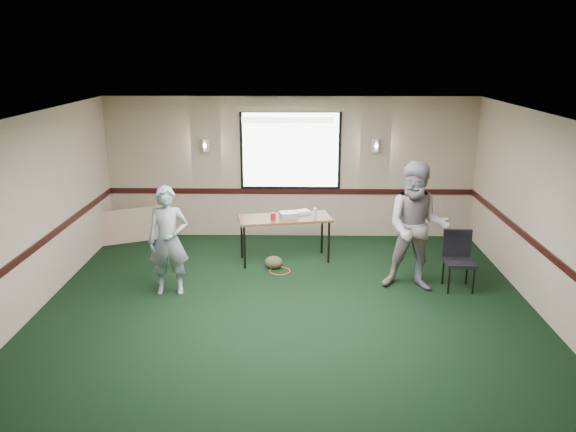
{
  "coord_description": "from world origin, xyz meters",
  "views": [
    {
      "loc": [
        0.14,
        -6.51,
        3.52
      ],
      "look_at": [
        0.0,
        1.3,
        1.2
      ],
      "focal_mm": 35.0,
      "sensor_mm": 36.0,
      "label": 1
    }
  ],
  "objects_px": {
    "conference_chair": "(458,255)",
    "person_left": "(168,241)",
    "folding_table": "(285,221)",
    "projector": "(289,215)",
    "person_right": "(417,227)"
  },
  "relations": [
    {
      "from": "conference_chair",
      "to": "person_left",
      "type": "relative_size",
      "value": 0.54
    },
    {
      "from": "folding_table",
      "to": "projector",
      "type": "distance_m",
      "value": 0.13
    },
    {
      "from": "projector",
      "to": "conference_chair",
      "type": "relative_size",
      "value": 0.33
    },
    {
      "from": "projector",
      "to": "person_right",
      "type": "relative_size",
      "value": 0.15
    },
    {
      "from": "projector",
      "to": "person_left",
      "type": "height_order",
      "value": "person_left"
    },
    {
      "from": "projector",
      "to": "person_left",
      "type": "bearing_deg",
      "value": -157.66
    },
    {
      "from": "projector",
      "to": "conference_chair",
      "type": "distance_m",
      "value": 2.83
    },
    {
      "from": "person_left",
      "to": "person_right",
      "type": "xyz_separation_m",
      "value": [
        3.68,
        0.21,
        0.16
      ]
    },
    {
      "from": "person_right",
      "to": "person_left",
      "type": "bearing_deg",
      "value": -165.34
    },
    {
      "from": "conference_chair",
      "to": "person_right",
      "type": "bearing_deg",
      "value": -172.63
    },
    {
      "from": "person_left",
      "to": "projector",
      "type": "bearing_deg",
      "value": 33.73
    },
    {
      "from": "conference_chair",
      "to": "person_right",
      "type": "distance_m",
      "value": 0.82
    },
    {
      "from": "folding_table",
      "to": "person_right",
      "type": "relative_size",
      "value": 0.84
    },
    {
      "from": "person_left",
      "to": "folding_table",
      "type": "bearing_deg",
      "value": 35.15
    },
    {
      "from": "conference_chair",
      "to": "person_left",
      "type": "xyz_separation_m",
      "value": [
        -4.35,
        -0.28,
        0.3
      ]
    }
  ]
}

